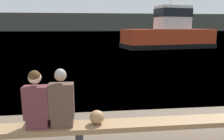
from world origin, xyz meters
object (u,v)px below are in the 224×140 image
Objects in this scene: bench_main at (79,129)px; tugboat_red at (169,35)px; shopping_bag at (97,117)px; person_left at (37,103)px; person_right at (62,102)px.

bench_main is 0.74× the size of tugboat_red.
shopping_bag is at bearing 146.10° from tugboat_red.
shopping_bag is (0.98, 0.01, -0.30)m from person_left.
person_left is at bearing -179.44° from shopping_bag.
person_right is 3.87× the size of shopping_bag.
tugboat_red is (8.38, 18.04, 0.95)m from bench_main.
bench_main is at bearing 145.32° from tugboat_red.
tugboat_red is (8.07, 18.02, 0.75)m from shopping_bag.
person_right is at bearing -179.08° from shopping_bag.
person_right reaches higher than shopping_bag.
person_right reaches higher than bench_main.
person_left is 0.10× the size of tugboat_red.
shopping_bag is at bearing 0.56° from person_left.
shopping_bag is at bearing 3.02° from bench_main.
tugboat_red is at bearing 65.87° from shopping_bag.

